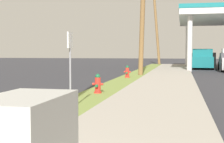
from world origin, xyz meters
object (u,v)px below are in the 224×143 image
street_sign_post (70,54)px  fire_hydrant_third (127,72)px  utility_pole_background (156,22)px  fire_hydrant_second (98,85)px  truck_teal_at_forecourt (202,60)px  car_black_by_near_pump (197,60)px  fire_hydrant_nearest (23,113)px  utility_pole_midground (143,3)px

street_sign_post → fire_hydrant_third: bearing=91.3°
utility_pole_background → street_sign_post: bearing=-89.6°
fire_hydrant_third → utility_pole_background: bearing=89.9°
fire_hydrant_third → utility_pole_background: utility_pole_background is taller
utility_pole_background → street_sign_post: size_ratio=4.89×
fire_hydrant_second → truck_teal_at_forecourt: truck_teal_at_forecourt is taller
street_sign_post → car_black_by_near_pump: size_ratio=0.46×
fire_hydrant_nearest → utility_pole_background: (-0.01, 35.87, 4.94)m
utility_pole_midground → car_black_by_near_pump: size_ratio=2.06×
fire_hydrant_nearest → truck_teal_at_forecourt: size_ratio=0.14×
utility_pole_midground → street_sign_post: 13.95m
fire_hydrant_third → utility_pole_midground: bearing=72.9°
fire_hydrant_second → street_sign_post: size_ratio=0.35×
fire_hydrant_second → utility_pole_midground: 10.98m
fire_hydrant_third → truck_teal_at_forecourt: size_ratio=0.14×
utility_pole_background → car_black_by_near_pump: 6.86m
fire_hydrant_third → truck_teal_at_forecourt: truck_teal_at_forecourt is taller
street_sign_post → truck_teal_at_forecourt: 25.91m
fire_hydrant_nearest → street_sign_post: street_sign_post is taller
utility_pole_background → utility_pole_midground: bearing=-88.2°
fire_hydrant_third → utility_pole_midground: size_ratio=0.08×
fire_hydrant_second → truck_teal_at_forecourt: size_ratio=0.14×
fire_hydrant_nearest → car_black_by_near_pump: size_ratio=0.16×
car_black_by_near_pump → fire_hydrant_third: bearing=-103.2°
utility_pole_midground → fire_hydrant_second: bearing=-93.1°
fire_hydrant_third → utility_pole_midground: utility_pole_midground is taller
car_black_by_near_pump → truck_teal_at_forecourt: bearing=-88.4°
utility_pole_midground → truck_teal_at_forecourt: (4.59, 11.86, -4.04)m
fire_hydrant_second → utility_pole_midground: utility_pole_midground is taller
car_black_by_near_pump → utility_pole_background: bearing=173.2°
fire_hydrant_nearest → fire_hydrant_second: bearing=89.4°
fire_hydrant_nearest → fire_hydrant_third: same height
truck_teal_at_forecourt → utility_pole_background: bearing=122.8°
utility_pole_background → truck_teal_at_forecourt: size_ratio=1.89×
fire_hydrant_nearest → fire_hydrant_third: bearing=90.3°
utility_pole_background → fire_hydrant_third: bearing=-90.1°
street_sign_post → utility_pole_background: bearing=90.4°
fire_hydrant_nearest → fire_hydrant_third: (-0.07, 13.71, 0.00)m
car_black_by_near_pump → utility_pole_midground: bearing=-102.8°
fire_hydrant_second → car_black_by_near_pump: size_ratio=0.16×
fire_hydrant_second → truck_teal_at_forecourt: 22.46m
fire_hydrant_third → car_black_by_near_pump: (5.06, 21.56, 0.28)m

